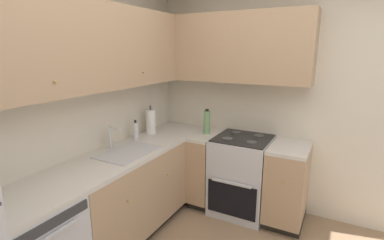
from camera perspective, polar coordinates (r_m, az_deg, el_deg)
wall_back at (r=2.71m, az=-25.20°, el=0.69°), size 3.52×0.05×2.61m
wall_right at (r=3.38m, az=19.62°, el=3.54°), size 0.05×3.38×2.61m
lower_cabinets_back at (r=3.05m, az=-13.19°, el=-14.55°), size 1.39×0.62×0.85m
countertop_back at (r=2.87m, az=-13.65°, el=-6.79°), size 2.59×0.60×0.03m
lower_cabinets_right at (r=3.40m, az=11.91°, el=-11.38°), size 0.62×1.28×0.85m
countertop_right at (r=3.24m, az=12.27°, el=-4.32°), size 0.60×1.28×0.03m
oven_range at (r=3.44m, az=9.84°, el=-10.58°), size 0.68×0.62×1.04m
upper_cabinets_back at (r=2.68m, az=-19.54°, el=13.44°), size 2.27×0.34×0.75m
upper_cabinets_right at (r=3.34m, az=7.22°, el=14.00°), size 0.32×1.83×0.75m
sink at (r=2.89m, az=-12.45°, el=-7.01°), size 0.59×0.40×0.10m
faucet at (r=2.97m, az=-15.65°, el=-2.95°), size 0.07×0.16×0.24m
soap_bottle at (r=3.25m, az=-11.11°, el=-2.07°), size 0.06×0.06×0.22m
paper_towel_roll at (r=3.42m, az=-8.17°, el=-0.32°), size 0.11×0.11×0.35m
oil_bottle at (r=3.39m, az=2.96°, el=-0.42°), size 0.08×0.08×0.30m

